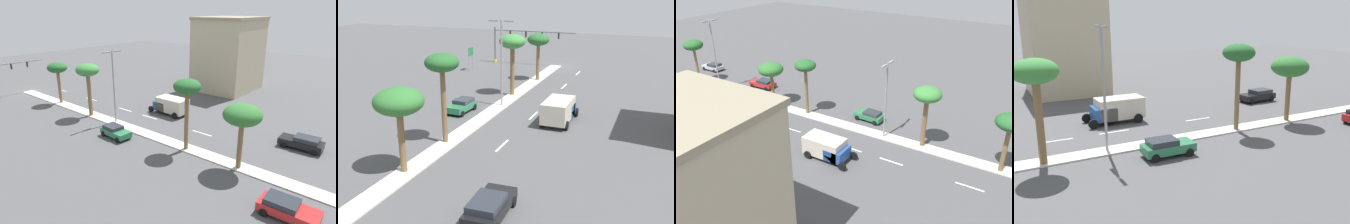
{
  "view_description": "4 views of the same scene",
  "coord_description": "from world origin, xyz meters",
  "views": [
    {
      "loc": [
        23.99,
        54.06,
        14.62
      ],
      "look_at": [
        -2.56,
        31.7,
        2.47
      ],
      "focal_mm": 31.85,
      "sensor_mm": 36.0,
      "label": 1
    },
    {
      "loc": [
        -16.79,
        65.84,
        13.46
      ],
      "look_at": [
        -3.66,
        32.18,
        1.95
      ],
      "focal_mm": 43.91,
      "sensor_mm": 36.0,
      "label": 2
    },
    {
      "loc": [
        -34.39,
        9.2,
        21.43
      ],
      "look_at": [
        -3.62,
        28.19,
        3.97
      ],
      "focal_mm": 36.91,
      "sensor_mm": 36.0,
      "label": 3
    },
    {
      "loc": [
        26.14,
        16.71,
        10.09
      ],
      "look_at": [
        -1.26,
        31.8,
        1.98
      ],
      "focal_mm": 39.16,
      "sensor_mm": 36.0,
      "label": 4
    }
  ],
  "objects": [
    {
      "name": "palm_tree_near",
      "position": [
        0.23,
        42.9,
        5.33
      ],
      "size": [
        3.61,
        3.61,
        6.32
      ],
      "color": "brown",
      "rests_on": "median_curb"
    },
    {
      "name": "commercial_building",
      "position": [
        -25.57,
        26.93,
        6.59
      ],
      "size": [
        11.54,
        9.83,
        13.15
      ],
      "color": "tan",
      "rests_on": "ground"
    },
    {
      "name": "sedan_green_inboard",
      "position": [
        3.01,
        28.17,
        0.74
      ],
      "size": [
        2.08,
        3.99,
        1.38
      ],
      "color": "#287047",
      "rests_on": "ground"
    },
    {
      "name": "sedan_red_center",
      "position": [
        4.41,
        48.99,
        0.75
      ],
      "size": [
        2.26,
        4.39,
        1.39
      ],
      "color": "red",
      "rests_on": "ground"
    },
    {
      "name": "lane_stripe_inboard",
      "position": [
        -4.59,
        4.0,
        0.01
      ],
      "size": [
        0.2,
        2.8,
        0.01
      ],
      "primitive_type": "cube",
      "color": "silver",
      "rests_on": "ground"
    },
    {
      "name": "box_truck",
      "position": [
        -7.61,
        27.85,
        1.34
      ],
      "size": [
        2.72,
        5.74,
        2.45
      ],
      "color": "#234C99",
      "rests_on": "ground"
    },
    {
      "name": "sedan_black_front",
      "position": [
        -8.1,
        46.24,
        0.78
      ],
      "size": [
        2.25,
        4.58,
        1.45
      ],
      "color": "black",
      "rests_on": "ground"
    },
    {
      "name": "lane_stripe_left",
      "position": [
        -4.59,
        26.6,
        0.01
      ],
      "size": [
        0.2,
        2.8,
        0.01
      ],
      "primitive_type": "cube",
      "color": "silver",
      "rests_on": "ground"
    },
    {
      "name": "lane_stripe_center",
      "position": [
        -4.59,
        21.49,
        0.01
      ],
      "size": [
        0.2,
        2.8,
        0.01
      ],
      "primitive_type": "cube",
      "color": "silver",
      "rests_on": "ground"
    },
    {
      "name": "palm_tree_left",
      "position": [
        0.27,
        36.64,
        6.76
      ],
      "size": [
        2.88,
        2.88,
        7.76
      ],
      "color": "brown",
      "rests_on": "median_curb"
    },
    {
      "name": "median_curb",
      "position": [
        0.0,
        42.97,
        0.06
      ],
      "size": [
        1.8,
        85.93,
        0.12
      ],
      "primitive_type": "cube",
      "color": "beige",
      "rests_on": "ground"
    },
    {
      "name": "lane_stripe_right",
      "position": [
        -4.59,
        35.48,
        0.01
      ],
      "size": [
        0.2,
        2.8,
        0.01
      ],
      "primitive_type": "cube",
      "color": "silver",
      "rests_on": "ground"
    },
    {
      "name": "ground_plane",
      "position": [
        0.0,
        33.42,
        0.0
      ],
      "size": [
        160.0,
        160.0,
        0.0
      ],
      "primitive_type": "plane",
      "color": "#4C4C4F"
    },
    {
      "name": "lane_stripe_mid",
      "position": [
        -4.59,
        13.04,
        0.01
      ],
      "size": [
        0.2,
        2.8,
        0.01
      ],
      "primitive_type": "cube",
      "color": "silver",
      "rests_on": "ground"
    },
    {
      "name": "palm_tree_mid",
      "position": [
        0.35,
        19.78,
        6.32
      ],
      "size": [
        3.17,
        3.17,
        7.39
      ],
      "color": "brown",
      "rests_on": "median_curb"
    },
    {
      "name": "street_lamp_mid",
      "position": [
        -0.16,
        24.55,
        5.7
      ],
      "size": [
        2.9,
        0.24,
        9.48
      ],
      "color": "gray",
      "rests_on": "median_curb"
    },
    {
      "name": "palm_tree_right",
      "position": [
        -0.21,
        10.98,
        5.58
      ],
      "size": [
        3.05,
        3.05,
        6.5
      ],
      "color": "brown",
      "rests_on": "median_curb"
    }
  ]
}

